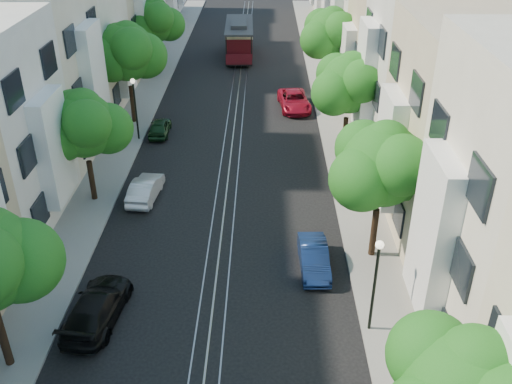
{
  "coord_description": "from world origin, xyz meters",
  "views": [
    {
      "loc": [
        2.06,
        -12.98,
        15.96
      ],
      "look_at": [
        1.73,
        11.16,
        2.2
      ],
      "focal_mm": 40.0,
      "sensor_mm": 36.0,
      "label": 1
    }
  ],
  "objects_px": {
    "tree_w_b": "(84,127)",
    "tree_w_d": "(155,22)",
    "parked_car_w_mid": "(145,189)",
    "parked_car_w_far": "(160,127)",
    "tree_w_c": "(128,53)",
    "parked_car_e_mid": "(314,258)",
    "tree_e_c": "(350,85)",
    "parked_car_e_far": "(294,101)",
    "parked_car_w_near": "(97,307)",
    "cable_car": "(239,37)",
    "lamp_west": "(135,100)",
    "tree_e_d": "(332,34)",
    "lamp_east": "(376,273)",
    "tree_e_b": "(383,167)"
  },
  "relations": [
    {
      "from": "parked_car_w_mid",
      "to": "lamp_west",
      "type": "bearing_deg",
      "value": -70.7
    },
    {
      "from": "parked_car_e_mid",
      "to": "parked_car_w_mid",
      "type": "bearing_deg",
      "value": 142.74
    },
    {
      "from": "parked_car_w_far",
      "to": "parked_car_w_mid",
      "type": "bearing_deg",
      "value": 93.23
    },
    {
      "from": "cable_car",
      "to": "parked_car_w_mid",
      "type": "height_order",
      "value": "cable_car"
    },
    {
      "from": "parked_car_e_far",
      "to": "tree_e_d",
      "type": "bearing_deg",
      "value": 40.91
    },
    {
      "from": "parked_car_e_far",
      "to": "parked_car_w_mid",
      "type": "relative_size",
      "value": 1.27
    },
    {
      "from": "tree_e_d",
      "to": "parked_car_e_far",
      "type": "relative_size",
      "value": 1.48
    },
    {
      "from": "parked_car_e_mid",
      "to": "parked_car_e_far",
      "type": "distance_m",
      "value": 19.92
    },
    {
      "from": "tree_e_c",
      "to": "tree_e_d",
      "type": "xyz_separation_m",
      "value": [
        0.0,
        11.0,
        0.27
      ]
    },
    {
      "from": "tree_w_d",
      "to": "lamp_east",
      "type": "distance_m",
      "value": 34.73
    },
    {
      "from": "tree_e_c",
      "to": "tree_w_b",
      "type": "height_order",
      "value": "tree_e_c"
    },
    {
      "from": "tree_w_b",
      "to": "tree_e_b",
      "type": "bearing_deg",
      "value": -19.15
    },
    {
      "from": "lamp_east",
      "to": "cable_car",
      "type": "height_order",
      "value": "lamp_east"
    },
    {
      "from": "tree_e_c",
      "to": "parked_car_e_far",
      "type": "relative_size",
      "value": 1.41
    },
    {
      "from": "tree_e_c",
      "to": "tree_e_d",
      "type": "relative_size",
      "value": 0.95
    },
    {
      "from": "tree_w_d",
      "to": "parked_car_e_far",
      "type": "relative_size",
      "value": 1.41
    },
    {
      "from": "lamp_east",
      "to": "parked_car_e_mid",
      "type": "height_order",
      "value": "lamp_east"
    },
    {
      "from": "parked_car_w_near",
      "to": "tree_w_c",
      "type": "bearing_deg",
      "value": -76.56
    },
    {
      "from": "tree_w_b",
      "to": "tree_w_d",
      "type": "bearing_deg",
      "value": 90.0
    },
    {
      "from": "tree_e_d",
      "to": "lamp_east",
      "type": "height_order",
      "value": "tree_e_d"
    },
    {
      "from": "tree_w_d",
      "to": "lamp_west",
      "type": "distance_m",
      "value": 14.11
    },
    {
      "from": "tree_w_c",
      "to": "tree_w_d",
      "type": "relative_size",
      "value": 1.09
    },
    {
      "from": "parked_car_e_far",
      "to": "tree_e_c",
      "type": "bearing_deg",
      "value": -76.16
    },
    {
      "from": "tree_e_c",
      "to": "tree_w_c",
      "type": "bearing_deg",
      "value": 160.85
    },
    {
      "from": "lamp_east",
      "to": "cable_car",
      "type": "distance_m",
      "value": 38.26
    },
    {
      "from": "parked_car_w_mid",
      "to": "tree_w_b",
      "type": "bearing_deg",
      "value": 11.43
    },
    {
      "from": "cable_car",
      "to": "parked_car_w_far",
      "type": "xyz_separation_m",
      "value": [
        -4.74,
        -18.73,
        -1.32
      ]
    },
    {
      "from": "tree_e_b",
      "to": "parked_car_e_far",
      "type": "relative_size",
      "value": 1.45
    },
    {
      "from": "tree_w_c",
      "to": "parked_car_w_far",
      "type": "relative_size",
      "value": 2.18
    },
    {
      "from": "lamp_west",
      "to": "lamp_east",
      "type": "bearing_deg",
      "value": -55.01
    },
    {
      "from": "tree_w_c",
      "to": "parked_car_e_mid",
      "type": "relative_size",
      "value": 1.99
    },
    {
      "from": "lamp_east",
      "to": "parked_car_w_near",
      "type": "xyz_separation_m",
      "value": [
        -10.86,
        0.48,
        -2.19
      ]
    },
    {
      "from": "parked_car_w_near",
      "to": "tree_e_c",
      "type": "bearing_deg",
      "value": -121.07
    },
    {
      "from": "lamp_east",
      "to": "lamp_west",
      "type": "xyz_separation_m",
      "value": [
        -12.6,
        18.0,
        0.0
      ]
    },
    {
      "from": "parked_car_w_mid",
      "to": "parked_car_w_far",
      "type": "xyz_separation_m",
      "value": [
        -0.61,
        8.69,
        -0.05
      ]
    },
    {
      "from": "cable_car",
      "to": "parked_car_w_far",
      "type": "distance_m",
      "value": 19.36
    },
    {
      "from": "parked_car_w_near",
      "to": "parked_car_w_mid",
      "type": "distance_m",
      "value": 9.78
    },
    {
      "from": "tree_e_d",
      "to": "tree_w_b",
      "type": "xyz_separation_m",
      "value": [
        -14.4,
        -17.0,
        -0.47
      ]
    },
    {
      "from": "tree_e_c",
      "to": "parked_car_e_far",
      "type": "bearing_deg",
      "value": 109.8
    },
    {
      "from": "parked_car_w_far",
      "to": "lamp_west",
      "type": "bearing_deg",
      "value": 35.57
    },
    {
      "from": "tree_e_d",
      "to": "parked_car_w_mid",
      "type": "xyz_separation_m",
      "value": [
        -11.66,
        -16.72,
        -4.27
      ]
    },
    {
      "from": "tree_e_b",
      "to": "lamp_west",
      "type": "height_order",
      "value": "tree_e_b"
    },
    {
      "from": "tree_w_b",
      "to": "cable_car",
      "type": "bearing_deg",
      "value": 76.09
    },
    {
      "from": "tree_w_b",
      "to": "parked_car_e_far",
      "type": "xyz_separation_m",
      "value": [
        11.54,
        13.95,
        -3.76
      ]
    },
    {
      "from": "tree_e_d",
      "to": "parked_car_w_mid",
      "type": "bearing_deg",
      "value": -124.9
    },
    {
      "from": "lamp_west",
      "to": "parked_car_e_far",
      "type": "height_order",
      "value": "lamp_west"
    },
    {
      "from": "lamp_west",
      "to": "parked_car_e_mid",
      "type": "distance_m",
      "value": 17.76
    },
    {
      "from": "tree_e_b",
      "to": "parked_car_w_far",
      "type": "bearing_deg",
      "value": 131.3
    },
    {
      "from": "tree_e_c",
      "to": "cable_car",
      "type": "relative_size",
      "value": 0.79
    },
    {
      "from": "tree_e_d",
      "to": "parked_car_e_mid",
      "type": "distance_m",
      "value": 23.54
    }
  ]
}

